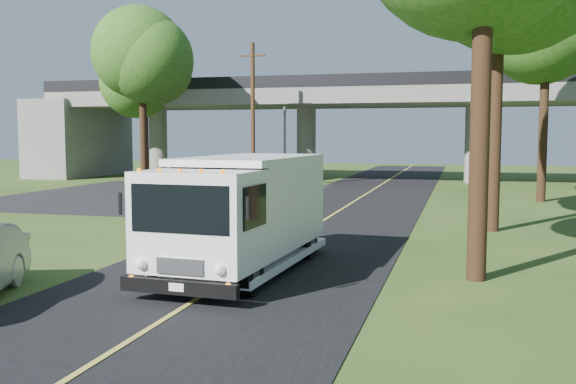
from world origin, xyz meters
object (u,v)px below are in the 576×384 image
at_px(traffic_signal, 285,137).
at_px(tree_right_far, 552,33).
at_px(tree_left_lot, 144,60).
at_px(red_sedan, 252,179).
at_px(tree_left_far, 146,77).
at_px(step_van, 242,210).
at_px(utility_pole, 253,114).
at_px(pedestrian, 245,191).

relative_size(traffic_signal, tree_right_far, 0.47).
xyz_separation_m(tree_left_lot, red_sedan, (6.50, 1.21, -7.26)).
relative_size(tree_left_far, red_sedan, 2.22).
distance_m(tree_right_far, red_sedan, 18.47).
relative_size(tree_right_far, step_van, 1.61).
bearing_deg(tree_left_far, tree_left_lot, -63.43).
relative_size(utility_pole, red_sedan, 2.02).
xyz_separation_m(traffic_signal, utility_pole, (-1.50, -2.00, 1.40)).
height_order(tree_right_far, step_van, tree_right_far).
bearing_deg(traffic_signal, tree_left_far, 170.35).
relative_size(step_van, red_sedan, 1.53).
xyz_separation_m(traffic_signal, tree_left_far, (-10.79, 1.84, 4.25)).
relative_size(traffic_signal, utility_pole, 0.58).
relative_size(tree_right_far, pedestrian, 6.68).
bearing_deg(tree_left_far, utility_pole, -22.43).
height_order(traffic_signal, red_sedan, traffic_signal).
height_order(tree_left_far, pedestrian, tree_left_far).
distance_m(utility_pole, tree_left_far, 10.45).
height_order(tree_right_far, tree_left_far, tree_right_far).
bearing_deg(tree_left_far, pedestrian, -49.98).
xyz_separation_m(utility_pole, tree_right_far, (16.71, -4.16, 3.71)).
distance_m(utility_pole, step_van, 25.01).
bearing_deg(pedestrian, traffic_signal, -68.63).
relative_size(utility_pole, pedestrian, 5.47).
xyz_separation_m(traffic_signal, pedestrian, (1.79, -13.15, -2.38)).
relative_size(step_van, pedestrian, 4.15).
bearing_deg(traffic_signal, utility_pole, -126.87).
bearing_deg(tree_left_far, step_van, -58.55).
relative_size(tree_left_far, step_van, 1.45).
relative_size(traffic_signal, tree_left_lot, 0.50).
bearing_deg(red_sedan, tree_left_lot, 89.71).
bearing_deg(pedestrian, tree_right_far, -138.87).
bearing_deg(utility_pole, tree_left_lot, -161.03).
relative_size(tree_left_lot, step_van, 1.54).
bearing_deg(tree_left_lot, red_sedan, 10.56).
bearing_deg(tree_left_lot, traffic_signal, 28.11).
xyz_separation_m(traffic_signal, tree_left_lot, (-7.79, -4.16, 4.70)).
bearing_deg(tree_left_lot, utility_pole, 18.97).
bearing_deg(tree_left_lot, pedestrian, -43.16).
bearing_deg(pedestrian, utility_pole, -59.94).
xyz_separation_m(tree_right_far, tree_left_lot, (-23.00, 2.00, -0.40)).
bearing_deg(utility_pole, tree_right_far, -14.00).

